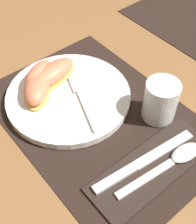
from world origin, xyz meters
TOP-DOWN VIEW (x-y plane):
  - ground_plane at (0.00, 0.00)m, footprint 3.00×3.00m
  - placemat at (0.00, 0.00)m, footprint 0.48×0.33m
  - plate at (-0.08, -0.02)m, footprint 0.27×0.27m
  - juice_glass at (0.07, 0.10)m, footprint 0.07×0.07m
  - napkin at (0.15, -0.00)m, footprint 0.09×0.26m
  - knife at (0.14, -0.01)m, footprint 0.04×0.23m
  - spoon at (0.17, 0.04)m, footprint 0.04×0.19m
  - fork at (-0.06, 0.00)m, footprint 0.18×0.08m
  - citrus_wedge_0 at (-0.14, -0.02)m, footprint 0.07×0.13m
  - citrus_wedge_1 at (-0.16, -0.04)m, footprint 0.08×0.11m
  - citrus_wedge_2 at (-0.13, -0.06)m, footprint 0.12×0.11m
  - citrus_wedge_3 at (-0.12, -0.07)m, footprint 0.11×0.10m

SIDE VIEW (x-z plane):
  - ground_plane at x=0.00m, z-range 0.00..0.00m
  - placemat at x=0.00m, z-range 0.00..0.00m
  - napkin at x=0.15m, z-range 0.00..0.01m
  - knife at x=0.14m, z-range 0.01..0.01m
  - spoon at x=0.17m, z-range 0.01..0.02m
  - plate at x=-0.08m, z-range 0.00..0.02m
  - fork at x=-0.06m, z-range 0.02..0.02m
  - citrus_wedge_2 at x=-0.13m, z-range 0.02..0.06m
  - citrus_wedge_3 at x=-0.12m, z-range 0.02..0.06m
  - citrus_wedge_0 at x=-0.14m, z-range 0.02..0.06m
  - citrus_wedge_1 at x=-0.16m, z-range 0.02..0.06m
  - juice_glass at x=0.07m, z-range 0.00..0.09m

